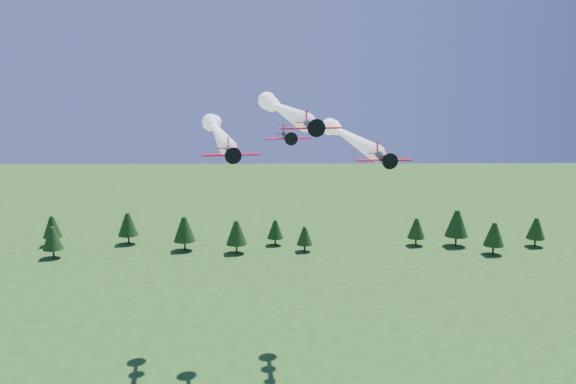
{
  "coord_description": "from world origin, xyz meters",
  "views": [
    {
      "loc": [
        -2.52,
        -88.79,
        57.55
      ],
      "look_at": [
        -1.52,
        0.0,
        40.35
      ],
      "focal_mm": 40.0,
      "sensor_mm": 36.0,
      "label": 1
    }
  ],
  "objects_px": {
    "plane_lead": "(281,108)",
    "plane_slot": "(287,136)",
    "plane_left": "(217,130)",
    "plane_right": "(346,135)"
  },
  "relations": [
    {
      "from": "plane_lead",
      "to": "plane_left",
      "type": "xyz_separation_m",
      "value": [
        -11.79,
        5.62,
        -4.3
      ]
    },
    {
      "from": "plane_slot",
      "to": "plane_left",
      "type": "bearing_deg",
      "value": 112.94
    },
    {
      "from": "plane_left",
      "to": "plane_lead",
      "type": "bearing_deg",
      "value": -34.49
    },
    {
      "from": "plane_left",
      "to": "plane_slot",
      "type": "bearing_deg",
      "value": -66.79
    },
    {
      "from": "plane_left",
      "to": "plane_right",
      "type": "xyz_separation_m",
      "value": [
        24.12,
        2.13,
        -1.15
      ]
    },
    {
      "from": "plane_lead",
      "to": "plane_slot",
      "type": "height_order",
      "value": "plane_lead"
    },
    {
      "from": "plane_right",
      "to": "plane_slot",
      "type": "bearing_deg",
      "value": -120.92
    },
    {
      "from": "plane_lead",
      "to": "plane_slot",
      "type": "xyz_separation_m",
      "value": [
        0.98,
        -14.65,
        -3.34
      ]
    },
    {
      "from": "plane_left",
      "to": "plane_slot",
      "type": "height_order",
      "value": "plane_slot"
    },
    {
      "from": "plane_lead",
      "to": "plane_slot",
      "type": "bearing_deg",
      "value": -92.64
    }
  ]
}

